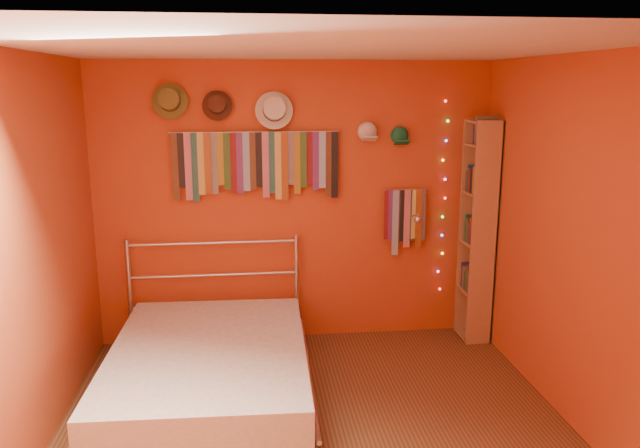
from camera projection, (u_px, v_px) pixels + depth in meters
name	position (u px, v px, depth m)	size (l,w,h in m)	color
ground	(318.00, 439.00, 4.13)	(3.50, 3.50, 0.00)	#4F331B
back_wall	(295.00, 204.00, 5.55)	(3.50, 0.02, 2.50)	#A4341A
right_wall	(584.00, 249.00, 4.05)	(0.02, 3.50, 2.50)	#A4341A
left_wall	(21.00, 267.00, 3.66)	(0.02, 3.50, 2.50)	#A4341A
ceiling	(317.00, 48.00, 3.58)	(3.50, 3.50, 0.02)	white
tie_rack	(256.00, 162.00, 5.36)	(1.45, 0.03, 0.60)	silver
small_tie_rack	(405.00, 216.00, 5.63)	(0.40, 0.03, 0.60)	silver
fedora_olive	(169.00, 100.00, 5.14)	(0.30, 0.16, 0.29)	brown
fedora_brown	(217.00, 105.00, 5.19)	(0.25, 0.14, 0.25)	#452318
fedora_white	(274.00, 110.00, 5.25)	(0.32, 0.17, 0.32)	silver
cap_white	(367.00, 132.00, 5.43)	(0.18, 0.22, 0.18)	silver
cap_green	(400.00, 136.00, 5.47)	(0.17, 0.21, 0.17)	#186D48
fairy_lights	(443.00, 198.00, 5.66)	(0.06, 0.02, 1.76)	#FF3333
reading_lamp	(417.00, 219.00, 5.48)	(0.07, 0.29, 0.08)	silver
bookshelf	(482.00, 230.00, 5.58)	(0.25, 0.34, 2.00)	#A46D4A
bed	(209.00, 371.00, 4.59)	(1.56, 2.08, 0.99)	silver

